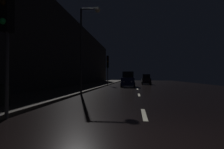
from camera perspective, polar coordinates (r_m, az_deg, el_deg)
ground at (r=28.56m, az=7.57°, el=-3.52°), size 26.07×84.00×0.02m
sidewalk_left at (r=29.28m, az=-5.95°, el=-3.28°), size 4.40×84.00×0.15m
building_facade_left at (r=26.86m, az=-13.07°, el=6.96°), size 0.80×63.00×9.94m
lane_centerline at (r=17.14m, az=8.06°, el=-5.36°), size 0.16×20.89×0.01m
traffic_light_far_left at (r=29.42m, az=-1.33°, el=3.26°), size 0.32×0.46×4.73m
traffic_light_near_left at (r=7.50m, az=-29.54°, el=15.58°), size 0.34×0.47×4.82m
streetlamp_overhead at (r=15.81m, az=-7.81°, el=11.45°), size 1.70×0.44×7.12m
trash_bin_curbside at (r=9.34m, az=-30.28°, el=-5.42°), size 0.55×0.55×0.93m
car_approaching_headlights at (r=25.98m, az=4.98°, el=-1.65°), size 1.94×4.19×2.11m
car_distant_taillights at (r=34.41m, az=10.40°, el=-1.60°), size 1.69×3.67×1.85m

